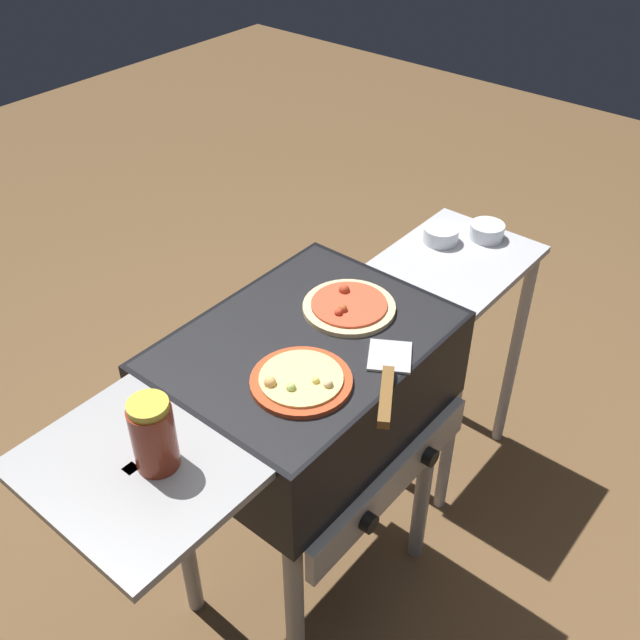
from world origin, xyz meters
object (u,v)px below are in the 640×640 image
object	(u,v)px
spatula	(388,379)
prep_table	(449,321)
sauce_jar	(153,435)
topping_bowl_far	(487,232)
grill	(304,391)
pizza_cheese	(301,381)
pizza_pepperoni	(349,306)
topping_bowl_near	(441,235)

from	to	relation	value
spatula	prep_table	world-z (taller)	spatula
sauce_jar	topping_bowl_far	world-z (taller)	sauce_jar
grill	pizza_cheese	size ratio (longest dim) A/B	4.60
topping_bowl_far	pizza_pepperoni	bearing A→B (deg)	179.90
pizza_cheese	prep_table	xyz separation A→B (m)	(0.78, 0.09, -0.35)
grill	spatula	world-z (taller)	spatula
pizza_pepperoni	prep_table	bearing A→B (deg)	0.96
topping_bowl_near	topping_bowl_far	distance (m)	0.14
prep_table	topping_bowl_far	distance (m)	0.29
pizza_pepperoni	prep_table	world-z (taller)	pizza_pepperoni
sauce_jar	topping_bowl_near	world-z (taller)	sauce_jar
pizza_cheese	spatula	bearing A→B (deg)	-48.33
pizza_cheese	topping_bowl_far	distance (m)	0.93
pizza_cheese	topping_bowl_near	size ratio (longest dim) A/B	2.04
grill	topping_bowl_far	world-z (taller)	grill
prep_table	topping_bowl_far	bearing A→B (deg)	-3.93
spatula	sauce_jar	bearing A→B (deg)	156.51
spatula	prep_table	xyz separation A→B (m)	(0.66, 0.22, -0.35)
pizza_pepperoni	sauce_jar	size ratio (longest dim) A/B	1.43
grill	topping_bowl_near	distance (m)	0.72
topping_bowl_near	sauce_jar	bearing A→B (deg)	-174.37
prep_table	spatula	bearing A→B (deg)	-161.58
pizza_cheese	spatula	xyz separation A→B (m)	(0.12, -0.13, -0.00)
sauce_jar	spatula	bearing A→B (deg)	-23.49
pizza_pepperoni	pizza_cheese	xyz separation A→B (m)	(-0.26, -0.08, 0.00)
pizza_cheese	sauce_jar	distance (m)	0.33
pizza_cheese	sauce_jar	world-z (taller)	sauce_jar
prep_table	sauce_jar	bearing A→B (deg)	-178.45
grill	spatula	xyz separation A→B (m)	(0.01, -0.22, 0.15)
grill	sauce_jar	size ratio (longest dim) A/B	6.45
topping_bowl_near	pizza_pepperoni	bearing A→B (deg)	-170.70
grill	prep_table	distance (m)	0.70
sauce_jar	topping_bowl_far	xyz separation A→B (m)	(1.24, 0.02, -0.17)
prep_table	topping_bowl_far	size ratio (longest dim) A/B	7.82
sauce_jar	topping_bowl_near	distance (m)	1.16
pizza_pepperoni	topping_bowl_far	distance (m)	0.67
pizza_cheese	pizza_pepperoni	bearing A→B (deg)	17.06
spatula	topping_bowl_near	size ratio (longest dim) A/B	2.46
topping_bowl_near	grill	bearing A→B (deg)	-173.05
spatula	topping_bowl_far	size ratio (longest dim) A/B	2.50
sauce_jar	topping_bowl_far	bearing A→B (deg)	0.92
pizza_pepperoni	spatula	world-z (taller)	pizza_pepperoni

